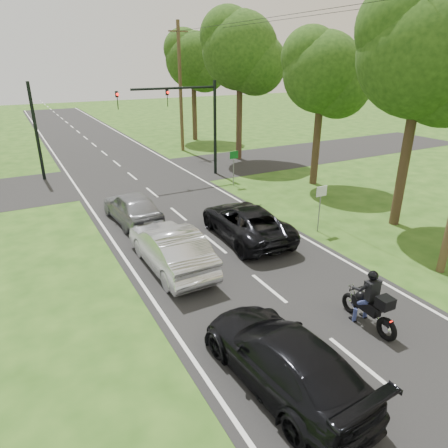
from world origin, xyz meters
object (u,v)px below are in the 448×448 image
at_px(dark_suv, 246,221).
at_px(sign_white, 321,198).
at_px(traffic_signal, 188,112).
at_px(silver_sedan, 171,248).
at_px(dark_car_behind, 283,358).
at_px(silver_suv, 132,207).
at_px(utility_pole_far, 180,88).
at_px(motorcycle_rider, 371,305).
at_px(sign_green, 234,160).

relative_size(dark_suv, sign_white, 2.46).
distance_m(dark_suv, sign_white, 3.47).
bearing_deg(traffic_signal, silver_sedan, -117.25).
height_order(dark_suv, dark_car_behind, dark_suv).
height_order(silver_suv, utility_pole_far, utility_pole_far).
bearing_deg(silver_suv, traffic_signal, -137.51).
distance_m(dark_suv, silver_sedan, 3.99).
relative_size(silver_suv, dark_car_behind, 0.88).
height_order(silver_sedan, traffic_signal, traffic_signal).
height_order(motorcycle_rider, sign_white, sign_white).
relative_size(traffic_signal, sign_white, 3.00).
distance_m(silver_sedan, traffic_signal, 12.86).
bearing_deg(motorcycle_rider, silver_sedan, 123.95).
height_order(silver_sedan, sign_green, sign_green).
bearing_deg(dark_suv, sign_green, -112.63).
bearing_deg(motorcycle_rider, dark_car_behind, -168.20).
distance_m(silver_sedan, sign_green, 10.85).
height_order(silver_sedan, utility_pole_far, utility_pole_far).
bearing_deg(dark_car_behind, dark_suv, -118.91).
distance_m(silver_suv, sign_white, 8.68).
relative_size(utility_pole_far, sign_white, 4.71).
height_order(silver_suv, traffic_signal, traffic_signal).
relative_size(motorcycle_rider, utility_pole_far, 0.21).
relative_size(motorcycle_rider, sign_white, 0.98).
bearing_deg(dark_car_behind, traffic_signal, -110.74).
distance_m(motorcycle_rider, silver_suv, 11.73).
bearing_deg(traffic_signal, dark_suv, -100.45).
xyz_separation_m(silver_sedan, utility_pole_far, (8.55, 19.05, 4.27)).
distance_m(dark_suv, utility_pole_far, 19.11).
bearing_deg(motorcycle_rider, silver_suv, 110.35).
xyz_separation_m(dark_car_behind, sign_white, (6.85, 6.64, 0.87)).
bearing_deg(silver_suv, dark_suv, 128.73).
relative_size(dark_suv, sign_green, 2.46).
xyz_separation_m(dark_suv, utility_pole_far, (4.71, 18.00, 4.35)).
relative_size(silver_sedan, sign_white, 2.30).
xyz_separation_m(utility_pole_far, sign_green, (-1.30, -11.02, -3.49)).
height_order(silver_sedan, dark_car_behind, silver_sedan).
xyz_separation_m(silver_sedan, silver_suv, (0.07, 5.12, -0.06)).
bearing_deg(dark_car_behind, silver_suv, -92.86).
bearing_deg(sign_green, silver_sedan, -132.09).
height_order(motorcycle_rider, dark_car_behind, motorcycle_rider).
xyz_separation_m(motorcycle_rider, utility_pole_far, (4.83, 25.07, 4.38)).
height_order(dark_car_behind, sign_white, sign_white).
bearing_deg(dark_suv, silver_suv, -43.86).
distance_m(motorcycle_rider, sign_green, 14.51).
bearing_deg(dark_car_behind, silver_sedan, -91.72).
bearing_deg(traffic_signal, dark_car_behind, -107.25).
height_order(utility_pole_far, sign_green, utility_pole_far).
bearing_deg(sign_green, dark_car_behind, -115.70).
bearing_deg(dark_suv, motorcycle_rider, 92.38).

